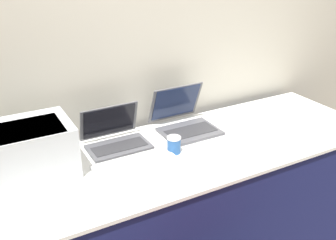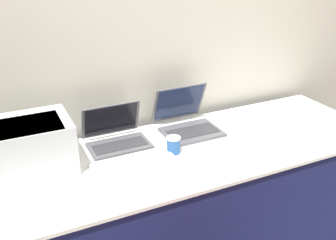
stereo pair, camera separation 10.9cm
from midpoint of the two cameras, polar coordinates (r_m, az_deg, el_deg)
wall_back at (r=2.37m, az=-4.40°, el=11.98°), size 8.00×0.05×2.60m
table at (r=2.37m, az=1.23°, el=-12.42°), size 2.32×0.76×0.77m
printer at (r=2.01m, az=-21.68°, el=-4.02°), size 0.46×0.33×0.26m
laptop_left at (r=2.20m, az=-9.06°, el=-2.55°), size 0.34×0.27×0.21m
laptop_right at (r=2.36m, az=1.09°, el=-0.09°), size 0.33×0.35×0.25m
external_keyboard at (r=2.03m, az=-6.52°, el=-6.15°), size 0.43×0.13×0.02m
coffee_cup at (r=2.10m, az=-0.63°, el=-3.65°), size 0.08×0.08×0.09m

